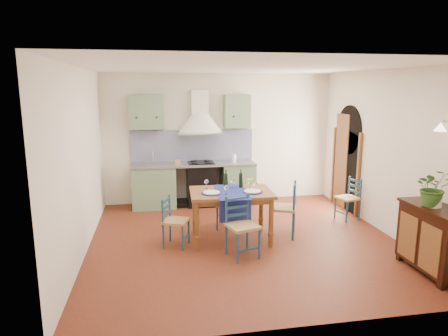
{
  "coord_description": "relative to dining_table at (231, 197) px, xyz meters",
  "views": [
    {
      "loc": [
        -1.41,
        -6.11,
        2.48
      ],
      "look_at": [
        -0.28,
        0.3,
        1.18
      ],
      "focal_mm": 32.0,
      "sensor_mm": 36.0,
      "label": 1
    }
  ],
  "objects": [
    {
      "name": "floor",
      "position": [
        0.21,
        -0.03,
        -0.74
      ],
      "size": [
        5.0,
        5.0,
        0.0
      ],
      "primitive_type": "plane",
      "color": "#4E2410",
      "rests_on": "ground"
    },
    {
      "name": "back_wall",
      "position": [
        -0.26,
        2.26,
        0.31
      ],
      "size": [
        5.0,
        0.96,
        2.8
      ],
      "color": "silver",
      "rests_on": "ground"
    },
    {
      "name": "right_wall",
      "position": [
        2.7,
        0.24,
        0.59
      ],
      "size": [
        0.26,
        5.0,
        2.8
      ],
      "color": "silver",
      "rests_on": "ground"
    },
    {
      "name": "left_wall",
      "position": [
        -2.29,
        -0.03,
        0.66
      ],
      "size": [
        0.04,
        5.0,
        2.8
      ],
      "primitive_type": "cube",
      "color": "silver",
      "rests_on": "ground"
    },
    {
      "name": "ceiling",
      "position": [
        0.21,
        -0.03,
        2.06
      ],
      "size": [
        5.0,
        5.0,
        0.01
      ],
      "primitive_type": "cube",
      "color": "white",
      "rests_on": "back_wall"
    },
    {
      "name": "dining_table",
      "position": [
        0.0,
        0.0,
        0.0
      ],
      "size": [
        1.36,
        1.03,
        1.16
      ],
      "color": "brown",
      "rests_on": "ground"
    },
    {
      "name": "chair_near",
      "position": [
        0.03,
        -0.64,
        -0.27
      ],
      "size": [
        0.53,
        0.53,
        0.91
      ],
      "color": "navy",
      "rests_on": "ground"
    },
    {
      "name": "chair_far",
      "position": [
        0.03,
        0.62,
        -0.31
      ],
      "size": [
        0.44,
        0.44,
        0.83
      ],
      "color": "navy",
      "rests_on": "ground"
    },
    {
      "name": "chair_left",
      "position": [
        -0.94,
        -0.07,
        -0.33
      ],
      "size": [
        0.48,
        0.48,
        0.79
      ],
      "color": "navy",
      "rests_on": "ground"
    },
    {
      "name": "chair_right",
      "position": [
        0.93,
        0.06,
        -0.26
      ],
      "size": [
        0.57,
        0.57,
        0.94
      ],
      "color": "navy",
      "rests_on": "ground"
    },
    {
      "name": "chair_spare",
      "position": [
        2.43,
        0.7,
        -0.33
      ],
      "size": [
        0.46,
        0.46,
        0.8
      ],
      "color": "navy",
      "rests_on": "ground"
    },
    {
      "name": "sideboard",
      "position": [
        2.47,
        -1.63,
        -0.23
      ],
      "size": [
        0.5,
        1.05,
        0.94
      ],
      "color": "black",
      "rests_on": "ground"
    },
    {
      "name": "potted_plant",
      "position": [
        2.42,
        -1.58,
        0.45
      ],
      "size": [
        0.57,
        0.53,
        0.52
      ],
      "primitive_type": "imported",
      "rotation": [
        0.0,
        0.0,
        -0.33
      ],
      "color": "#2E571E",
      "rests_on": "sideboard"
    }
  ]
}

